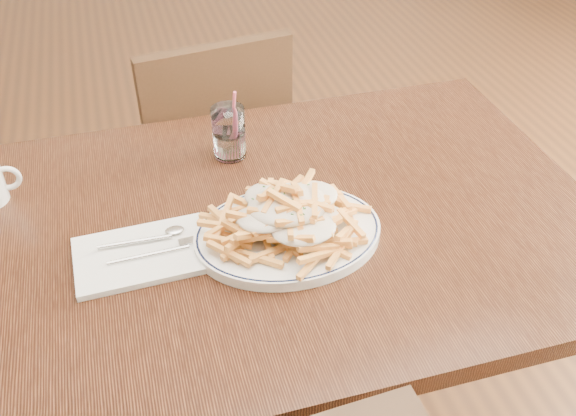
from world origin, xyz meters
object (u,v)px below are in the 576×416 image
object	(u,v)px
table	(277,249)
loaded_fries	(288,211)
chair_far	(212,154)
water_glass	(229,135)
fries_plate	(288,234)

from	to	relation	value
table	loaded_fries	xyz separation A→B (m)	(0.00, -0.06, 0.14)
table	loaded_fries	distance (m)	0.16
chair_far	water_glass	size ratio (longest dim) A/B	5.70
chair_far	water_glass	xyz separation A→B (m)	(-0.02, -0.41, 0.31)
chair_far	water_glass	bearing A→B (deg)	-92.59
fries_plate	loaded_fries	xyz separation A→B (m)	(-0.00, -0.00, 0.05)
chair_far	water_glass	distance (m)	0.52
fries_plate	water_glass	xyz separation A→B (m)	(-0.04, 0.29, 0.04)
loaded_fries	water_glass	world-z (taller)	water_glass
fries_plate	water_glass	world-z (taller)	water_glass
fries_plate	water_glass	bearing A→B (deg)	98.52
loaded_fries	table	bearing A→B (deg)	93.39
fries_plate	loaded_fries	distance (m)	0.05
table	chair_far	world-z (taller)	chair_far
chair_far	fries_plate	bearing A→B (deg)	-87.97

